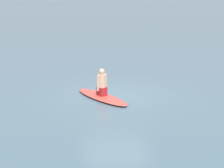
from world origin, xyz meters
TOP-DOWN VIEW (x-y plane):
  - ground_plane at (0.00, 0.00)m, footprint 400.00×400.00m
  - surfboard at (-0.49, 0.55)m, footprint 2.89×2.24m
  - person_paddler at (-0.49, 0.55)m, footprint 0.43×0.41m

SIDE VIEW (x-z plane):
  - ground_plane at x=0.00m, z-range 0.00..0.00m
  - surfboard at x=-0.49m, z-range 0.00..0.12m
  - person_paddler at x=-0.49m, z-range 0.08..1.09m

